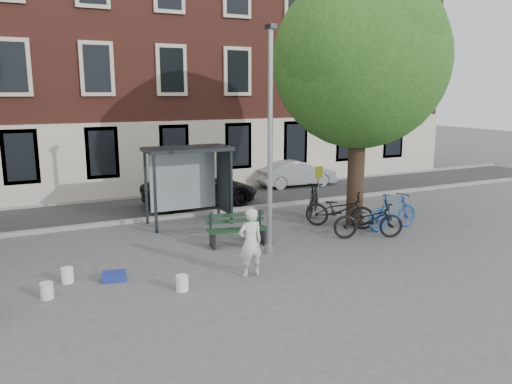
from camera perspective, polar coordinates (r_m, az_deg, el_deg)
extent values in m
plane|color=#4C4C4F|center=(14.01, 1.56, -7.01)|extent=(90.00, 90.00, 0.00)
cube|color=#28282B|center=(20.26, -7.58, -1.30)|extent=(40.00, 4.00, 0.01)
cube|color=gray|center=(18.40, -5.62, -2.37)|extent=(40.00, 0.25, 0.12)
cube|color=gray|center=(22.11, -9.22, -0.12)|extent=(40.00, 0.25, 0.12)
cube|color=brown|center=(25.67, -12.43, 16.91)|extent=(30.00, 8.00, 14.00)
cylinder|color=#9EA0A3|center=(13.37, 1.63, 5.29)|extent=(0.14, 0.14, 6.00)
cylinder|color=#9EA0A3|center=(13.97, 1.56, -6.54)|extent=(0.28, 0.28, 0.24)
cube|color=#1E2328|center=(13.39, 1.70, 18.38)|extent=(0.18, 0.35, 0.12)
cylinder|color=black|center=(16.93, 11.33, 1.93)|extent=(0.56, 0.56, 3.40)
sphere|color=#224F17|center=(16.74, 11.84, 14.51)|extent=(5.60, 5.60, 5.60)
sphere|color=#224F17|center=(17.64, 13.50, 15.90)|extent=(3.92, 3.92, 3.92)
sphere|color=#224F17|center=(16.05, 10.20, 15.79)|extent=(4.20, 4.20, 4.20)
sphere|color=#224F17|center=(16.21, 14.53, 16.64)|extent=(3.64, 3.64, 3.64)
cube|color=#1E2328|center=(15.99, -11.45, -0.28)|extent=(0.08, 0.08, 2.50)
cube|color=#1E2328|center=(16.80, -2.84, 0.50)|extent=(0.08, 0.08, 2.50)
cube|color=#1E2328|center=(17.13, -12.46, 0.46)|extent=(0.08, 0.08, 2.50)
cube|color=#1E2328|center=(17.89, -4.35, 1.16)|extent=(0.08, 0.08, 2.50)
cube|color=#1E2328|center=(16.71, -7.82, 4.90)|extent=(2.85, 1.45, 0.12)
cube|color=#8C999E|center=(17.45, -8.33, 1.22)|extent=(2.34, 0.04, 2.00)
cube|color=#1E2328|center=(17.32, -3.62, 1.25)|extent=(0.12, 1.14, 2.12)
cube|color=#D84C19|center=(17.35, -3.41, 1.26)|extent=(0.02, 0.90, 1.62)
imported|color=silver|center=(12.13, -0.63, -5.77)|extent=(0.62, 0.41, 1.69)
cube|color=#1E2328|center=(14.49, -5.00, -5.48)|extent=(0.17, 0.56, 0.45)
cube|color=#1E2328|center=(14.84, 0.74, -5.03)|extent=(0.17, 0.56, 0.45)
cube|color=#16321E|center=(14.41, -1.92, -4.52)|extent=(1.76, 0.42, 0.04)
cube|color=#16321E|center=(14.58, -2.10, -4.33)|extent=(1.76, 0.42, 0.04)
cube|color=#16321E|center=(14.75, -2.27, -4.15)|extent=(1.76, 0.42, 0.04)
cube|color=#16321E|center=(14.79, -2.37, -3.30)|extent=(1.74, 0.35, 0.10)
cube|color=#16321E|center=(14.74, -2.38, -2.62)|extent=(1.74, 0.35, 0.10)
imported|color=black|center=(15.66, 12.72, -3.14)|extent=(2.29, 1.47, 1.14)
imported|color=navy|center=(16.82, 15.35, -2.13)|extent=(2.04, 0.66, 1.21)
imported|color=black|center=(16.68, 9.53, -2.03)|extent=(2.18, 2.14, 1.19)
imported|color=black|center=(18.31, 6.60, -0.82)|extent=(1.66, 1.78, 1.14)
imported|color=black|center=(19.83, -6.34, 0.32)|extent=(4.58, 2.13, 1.27)
imported|color=#95989C|center=(23.75, 4.66, 2.16)|extent=(3.83, 1.49, 1.24)
cube|color=navy|center=(12.53, -15.91, -9.25)|extent=(0.61, 0.49, 0.20)
cylinder|color=white|center=(11.57, -8.43, -10.25)|extent=(0.36, 0.36, 0.36)
cylinder|color=silver|center=(11.93, -22.80, -10.36)|extent=(0.33, 0.33, 0.36)
cylinder|color=white|center=(12.71, -20.76, -8.88)|extent=(0.34, 0.34, 0.36)
cylinder|color=#9EA0A3|center=(17.70, 7.13, -0.15)|extent=(0.04, 0.04, 1.81)
cube|color=yellow|center=(17.57, 7.19, 2.26)|extent=(0.32, 0.07, 0.42)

